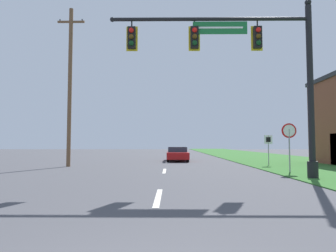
{
  "coord_description": "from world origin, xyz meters",
  "views": [
    {
      "loc": [
        0.36,
        -2.37,
        1.49
      ],
      "look_at": [
        0.0,
        33.72,
        3.64
      ],
      "focal_mm": 32.0,
      "sensor_mm": 36.0,
      "label": 1
    }
  ],
  "objects_px": {
    "signal_mast": "(255,66)",
    "car_ahead": "(177,154)",
    "stop_sign": "(289,136)",
    "route_sign_post": "(268,143)",
    "utility_pole_near": "(70,84)"
  },
  "relations": [
    {
      "from": "stop_sign",
      "to": "utility_pole_near",
      "type": "xyz_separation_m",
      "value": [
        -12.81,
        4.11,
        3.59
      ]
    },
    {
      "from": "route_sign_post",
      "to": "car_ahead",
      "type": "bearing_deg",
      "value": 137.46
    },
    {
      "from": "car_ahead",
      "to": "stop_sign",
      "type": "distance_m",
      "value": 11.93
    },
    {
      "from": "signal_mast",
      "to": "utility_pole_near",
      "type": "xyz_separation_m",
      "value": [
        -10.36,
        6.71,
        0.57
      ]
    },
    {
      "from": "car_ahead",
      "to": "route_sign_post",
      "type": "xyz_separation_m",
      "value": [
        6.06,
        -5.56,
        0.92
      ]
    },
    {
      "from": "car_ahead",
      "to": "route_sign_post",
      "type": "distance_m",
      "value": 8.27
    },
    {
      "from": "signal_mast",
      "to": "car_ahead",
      "type": "height_order",
      "value": "signal_mast"
    },
    {
      "from": "stop_sign",
      "to": "route_sign_post",
      "type": "relative_size",
      "value": 1.23
    },
    {
      "from": "signal_mast",
      "to": "utility_pole_near",
      "type": "relative_size",
      "value": 0.85
    },
    {
      "from": "signal_mast",
      "to": "route_sign_post",
      "type": "relative_size",
      "value": 4.41
    },
    {
      "from": "car_ahead",
      "to": "utility_pole_near",
      "type": "height_order",
      "value": "utility_pole_near"
    },
    {
      "from": "signal_mast",
      "to": "stop_sign",
      "type": "xyz_separation_m",
      "value": [
        2.45,
        2.6,
        -3.02
      ]
    },
    {
      "from": "signal_mast",
      "to": "route_sign_post",
      "type": "xyz_separation_m",
      "value": [
        2.97,
        7.53,
        -3.36
      ]
    },
    {
      "from": "car_ahead",
      "to": "stop_sign",
      "type": "height_order",
      "value": "stop_sign"
    },
    {
      "from": "car_ahead",
      "to": "stop_sign",
      "type": "relative_size",
      "value": 1.81
    }
  ]
}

